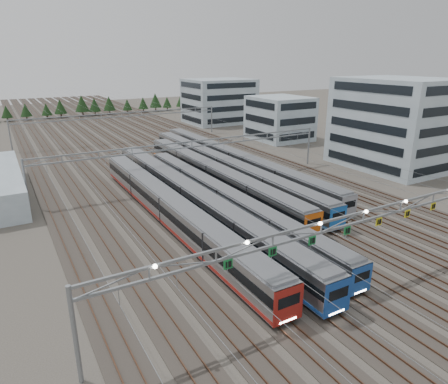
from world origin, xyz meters
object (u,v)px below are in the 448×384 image
train_a (170,209)px  gantry_far (122,118)px  train_f (235,160)px  depot_bldg_south (395,123)px  gantry_mid (192,149)px  train_e (223,166)px  depot_bldg_north (219,101)px  gantry_near (364,219)px  depot_bldg_mid (280,118)px  train_d (214,175)px  train_b (190,197)px  train_c (224,199)px

train_a → gantry_far: 62.54m
gantry_far → train_f: bearing=-74.9°
depot_bldg_south → gantry_mid: bearing=166.4°
gantry_mid → gantry_far: bearing=90.0°
train_e → depot_bldg_north: 69.13m
depot_bldg_north → gantry_far: bearing=-158.0°
train_a → gantry_mid: gantry_mid is taller
train_f → gantry_near: bearing=-104.6°
gantry_near → depot_bldg_mid: bearing=59.0°
gantry_far → depot_bldg_mid: depot_bldg_mid is taller
train_a → depot_bldg_south: bearing=6.6°
train_a → depot_bldg_north: (50.71, 77.31, 5.24)m
train_d → train_e: 6.24m
train_b → depot_bldg_north: size_ratio=2.79×
gantry_mid → depot_bldg_south: size_ratio=2.56×
train_b → depot_bldg_mid: depot_bldg_mid is taller
gantry_mid → depot_bldg_mid: size_ratio=3.52×
train_b → train_f: train_b is taller
train_b → train_f: bearing=42.9°
gantry_far → depot_bldg_north: size_ratio=2.56×
gantry_far → depot_bldg_mid: (39.43, -19.46, -0.44)m
train_b → gantry_far: size_ratio=1.09×
train_b → train_d: train_b is taller
train_b → depot_bldg_north: depot_bldg_north is taller
train_d → depot_bldg_south: (40.07, -6.17, 6.96)m
train_a → train_d: (13.50, 12.32, -0.09)m
train_f → train_c: bearing=-125.0°
train_f → train_b: bearing=-137.1°
train_a → train_c: train_a is taller
gantry_near → gantry_mid: size_ratio=1.00×
train_d → depot_bldg_south: 41.13m
gantry_near → depot_bldg_north: 108.49m
train_a → train_e: 24.52m
train_d → gantry_mid: 6.24m
gantry_far → train_c: bearing=-92.1°
train_a → depot_bldg_mid: (50.68, 41.92, 3.64)m
train_e → depot_bldg_mid: (32.68, 25.28, 3.77)m
train_c → gantry_mid: bearing=81.9°
train_f → depot_bldg_north: bearing=63.9°
gantry_mid → train_e: bearing=2.2°
train_e → gantry_near: gantry_near is taller
train_e → train_f: (4.50, 3.14, 0.00)m
gantry_far → train_b: bearing=-96.6°
train_a → depot_bldg_mid: depot_bldg_mid is taller
train_f → gantry_mid: 12.49m
train_a → gantry_near: size_ratio=0.94×
train_d → train_f: (9.00, 7.47, -0.05)m
gantry_mid → depot_bldg_mid: depot_bldg_mid is taller
depot_bldg_mid → gantry_near: bearing=-121.0°
gantry_far → depot_bldg_north: 42.56m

